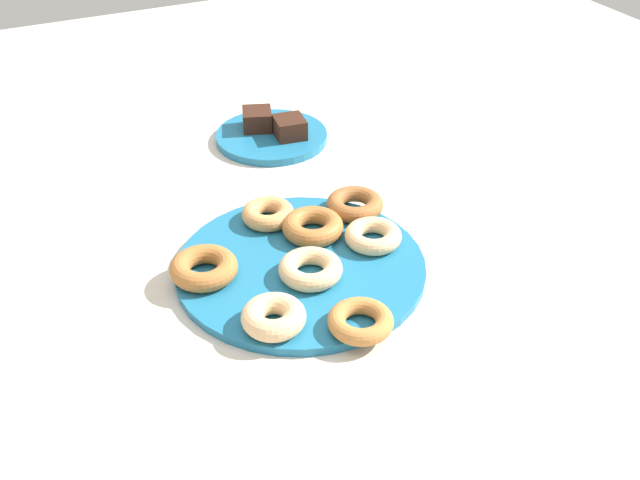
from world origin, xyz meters
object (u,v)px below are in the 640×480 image
(donut_5, at_px, (270,213))
(donut_6, at_px, (274,317))
(donut_7, at_px, (355,204))
(brownie_near, at_px, (257,119))
(donut_4, at_px, (374,237))
(cake_plate, at_px, (272,137))
(donut_1, at_px, (360,321))
(donut_plate, at_px, (301,267))
(donut_3, at_px, (313,226))
(donut_2, at_px, (204,268))
(donut_0, at_px, (309,269))
(brownie_far, at_px, (290,127))

(donut_5, bearing_deg, donut_6, -21.42)
(donut_7, bearing_deg, brownie_near, -174.53)
(donut_4, relative_size, donut_5, 1.04)
(donut_6, height_order, cake_plate, donut_6)
(donut_1, relative_size, donut_6, 1.01)
(donut_plate, height_order, donut_1, donut_1)
(donut_1, distance_m, donut_3, 0.21)
(donut_3, bearing_deg, cake_plate, 168.08)
(donut_2, xyz_separation_m, donut_7, (-0.06, 0.26, -0.00))
(donut_1, distance_m, donut_5, 0.27)
(donut_plate, distance_m, brownie_near, 0.42)
(donut_7, bearing_deg, donut_4, -9.77)
(donut_3, height_order, donut_5, donut_3)
(donut_5, distance_m, donut_6, 0.24)
(donut_plate, bearing_deg, donut_7, 123.40)
(donut_0, bearing_deg, donut_3, 152.12)
(donut_6, relative_size, brownie_near, 1.47)
(donut_5, xyz_separation_m, donut_6, (0.22, -0.09, 0.00))
(donut_2, height_order, donut_5, donut_2)
(brownie_far, bearing_deg, brownie_near, -143.97)
(donut_6, bearing_deg, donut_7, 131.74)
(donut_2, distance_m, brownie_near, 0.44)
(donut_2, bearing_deg, donut_7, 102.20)
(donut_6, relative_size, cake_plate, 0.40)
(donut_plate, xyz_separation_m, donut_2, (-0.03, -0.13, 0.02))
(donut_plate, height_order, donut_0, donut_0)
(donut_3, xyz_separation_m, cake_plate, (-0.32, 0.07, -0.02))
(donut_1, distance_m, donut_7, 0.27)
(donut_1, bearing_deg, donut_7, 153.89)
(donut_1, xyz_separation_m, donut_3, (-0.21, 0.03, 0.00))
(donut_0, relative_size, brownie_near, 1.57)
(donut_1, xyz_separation_m, donut_6, (-0.05, -0.09, 0.00))
(donut_6, bearing_deg, donut_0, 131.27)
(donut_3, height_order, donut_4, donut_3)
(donut_plate, xyz_separation_m, brownie_far, (-0.35, 0.14, 0.03))
(donut_0, bearing_deg, donut_4, 104.63)
(donut_0, relative_size, donut_2, 0.94)
(donut_2, height_order, cake_plate, donut_2)
(cake_plate, bearing_deg, donut_5, -22.73)
(donut_2, bearing_deg, donut_6, 18.99)
(donut_4, distance_m, donut_6, 0.22)
(donut_4, relative_size, donut_6, 1.01)
(donut_2, relative_size, brownie_far, 1.67)
(donut_0, xyz_separation_m, brownie_far, (-0.39, 0.14, 0.01))
(donut_2, xyz_separation_m, donut_3, (-0.03, 0.17, -0.00))
(donut_0, distance_m, donut_4, 0.12)
(donut_4, bearing_deg, donut_plate, -91.45)
(donut_5, height_order, brownie_far, brownie_far)
(donut_2, bearing_deg, donut_5, 123.47)
(donut_0, bearing_deg, donut_1, 6.58)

